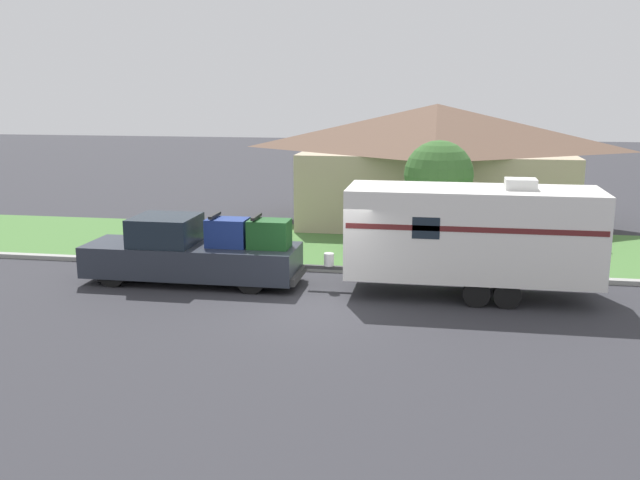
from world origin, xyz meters
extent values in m
plane|color=#2D2D33|center=(0.00, 0.00, 0.00)|extent=(120.00, 120.00, 0.00)
cube|color=#999993|center=(0.00, 3.75, 0.07)|extent=(80.00, 0.30, 0.14)
cube|color=#477538|center=(0.00, 7.40, 0.01)|extent=(80.00, 7.00, 0.03)
cube|color=tan|center=(2.70, 12.81, 1.51)|extent=(10.62, 7.10, 3.03)
pyramid|color=brown|center=(2.70, 12.81, 3.96)|extent=(11.47, 7.67, 1.86)
cube|color=#4C3828|center=(2.70, 9.29, 1.05)|extent=(1.00, 0.06, 2.10)
cylinder|color=black|center=(-6.17, 1.06, 0.42)|extent=(0.83, 0.28, 0.83)
cylinder|color=black|center=(-6.17, 2.65, 0.42)|extent=(0.83, 0.28, 0.83)
cylinder|color=black|center=(-2.09, 1.06, 0.42)|extent=(0.83, 0.28, 0.83)
cylinder|color=black|center=(-2.09, 2.65, 0.42)|extent=(0.83, 0.28, 0.83)
cube|color=#282D38|center=(-5.46, 1.86, 0.68)|extent=(3.41, 1.94, 0.89)
cube|color=#19232D|center=(-4.85, 1.86, 1.53)|extent=(1.77, 1.79, 0.81)
cube|color=#282D38|center=(-2.37, 1.86, 0.68)|extent=(2.78, 1.94, 0.89)
cube|color=#333333|center=(-0.92, 1.86, 0.35)|extent=(0.12, 1.75, 0.20)
cube|color=navy|center=(-2.98, 1.86, 1.52)|extent=(1.15, 0.82, 0.80)
cube|color=black|center=(-3.35, 1.86, 2.00)|extent=(0.10, 0.90, 0.08)
cube|color=#194C1E|center=(-1.76, 1.86, 1.52)|extent=(1.15, 0.82, 0.80)
cube|color=black|center=(-2.12, 1.86, 2.00)|extent=(0.10, 0.90, 0.08)
cylinder|color=black|center=(3.98, 0.85, 0.35)|extent=(0.70, 0.22, 0.70)
cylinder|color=black|center=(3.98, 2.87, 0.35)|extent=(0.70, 0.22, 0.70)
cylinder|color=black|center=(4.75, 0.85, 0.35)|extent=(0.70, 0.22, 0.70)
cylinder|color=black|center=(4.75, 2.87, 0.35)|extent=(0.70, 0.22, 0.70)
cube|color=silver|center=(3.83, 1.86, 1.76)|extent=(6.65, 2.30, 2.39)
cube|color=#5B1E1E|center=(3.83, 0.70, 2.06)|extent=(6.52, 0.01, 0.14)
cube|color=#383838|center=(-0.11, 1.86, 0.62)|extent=(1.24, 0.12, 0.10)
cylinder|color=silver|center=(-0.05, 1.86, 0.85)|extent=(0.28, 0.28, 0.36)
cube|color=silver|center=(5.03, 1.86, 3.10)|extent=(0.80, 0.68, 0.28)
cube|color=#19232D|center=(2.64, 0.70, 2.06)|extent=(0.70, 0.01, 0.56)
cylinder|color=brown|center=(5.74, 4.51, 0.57)|extent=(0.09, 0.09, 1.13)
cube|color=silver|center=(5.74, 4.51, 1.24)|extent=(0.48, 0.20, 0.22)
cylinder|color=brown|center=(2.88, 6.35, 0.95)|extent=(0.24, 0.24, 1.89)
sphere|color=#38662D|center=(2.88, 6.35, 2.75)|extent=(2.28, 2.28, 2.28)
camera|label=1|loc=(3.00, -17.27, 5.61)|focal=40.00mm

